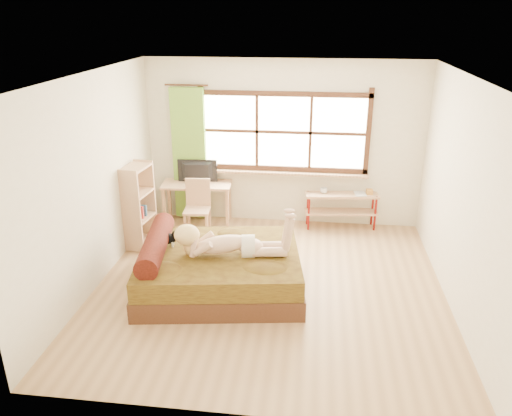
# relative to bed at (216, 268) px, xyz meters

# --- Properties ---
(floor) EXTENTS (4.50, 4.50, 0.00)m
(floor) POSITION_rel_bed_xyz_m (0.68, 0.10, -0.28)
(floor) COLOR #9E754C
(floor) RESTS_ON ground
(ceiling) EXTENTS (4.50, 4.50, 0.00)m
(ceiling) POSITION_rel_bed_xyz_m (0.68, 0.10, 2.42)
(ceiling) COLOR white
(ceiling) RESTS_ON wall_back
(wall_back) EXTENTS (4.50, 0.00, 4.50)m
(wall_back) POSITION_rel_bed_xyz_m (0.68, 2.35, 1.07)
(wall_back) COLOR silver
(wall_back) RESTS_ON floor
(wall_front) EXTENTS (4.50, 0.00, 4.50)m
(wall_front) POSITION_rel_bed_xyz_m (0.68, -2.15, 1.07)
(wall_front) COLOR silver
(wall_front) RESTS_ON floor
(wall_left) EXTENTS (0.00, 4.50, 4.50)m
(wall_left) POSITION_rel_bed_xyz_m (-1.57, 0.10, 1.07)
(wall_left) COLOR silver
(wall_left) RESTS_ON floor
(wall_right) EXTENTS (0.00, 4.50, 4.50)m
(wall_right) POSITION_rel_bed_xyz_m (2.93, 0.10, 1.07)
(wall_right) COLOR silver
(wall_right) RESTS_ON floor
(window) EXTENTS (2.80, 0.16, 1.46)m
(window) POSITION_rel_bed_xyz_m (0.68, 2.32, 1.23)
(window) COLOR #FFEDBF
(window) RESTS_ON wall_back
(curtain) EXTENTS (0.55, 0.10, 2.20)m
(curtain) POSITION_rel_bed_xyz_m (-0.87, 2.23, 0.87)
(curtain) COLOR #549A2A
(curtain) RESTS_ON wall_back
(bed) EXTENTS (2.27, 1.92, 0.78)m
(bed) POSITION_rel_bed_xyz_m (0.00, 0.00, 0.00)
(bed) COLOR #321D0F
(bed) RESTS_ON floor
(woman) EXTENTS (1.48, 0.61, 0.62)m
(woman) POSITION_rel_bed_xyz_m (0.20, -0.04, 0.54)
(woman) COLOR #D2A487
(woman) RESTS_ON bed
(kitten) EXTENTS (0.32, 0.17, 0.25)m
(kitten) POSITION_rel_bed_xyz_m (-0.67, 0.11, 0.36)
(kitten) COLOR black
(kitten) RESTS_ON bed
(desk) EXTENTS (1.17, 0.61, 0.71)m
(desk) POSITION_rel_bed_xyz_m (-0.72, 2.05, 0.34)
(desk) COLOR tan
(desk) RESTS_ON floor
(monitor) EXTENTS (0.66, 0.14, 0.38)m
(monitor) POSITION_rel_bed_xyz_m (-0.72, 2.10, 0.62)
(monitor) COLOR black
(monitor) RESTS_ON desk
(chair) EXTENTS (0.43, 0.43, 0.89)m
(chair) POSITION_rel_bed_xyz_m (-0.63, 1.68, 0.22)
(chair) COLOR tan
(chair) RESTS_ON floor
(pipe_shelf) EXTENTS (1.21, 0.42, 0.67)m
(pipe_shelf) POSITION_rel_bed_xyz_m (1.68, 2.17, 0.16)
(pipe_shelf) COLOR tan
(pipe_shelf) RESTS_ON floor
(cup) EXTENTS (0.13, 0.13, 0.09)m
(cup) POSITION_rel_bed_xyz_m (1.37, 2.17, 0.36)
(cup) COLOR gray
(cup) RESTS_ON pipe_shelf
(book) EXTENTS (0.21, 0.27, 0.02)m
(book) POSITION_rel_bed_xyz_m (1.87, 2.17, 0.32)
(book) COLOR gray
(book) RESTS_ON pipe_shelf
(bookshelf) EXTENTS (0.37, 0.59, 1.28)m
(bookshelf) POSITION_rel_bed_xyz_m (-1.40, 1.12, 0.37)
(bookshelf) COLOR tan
(bookshelf) RESTS_ON floor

